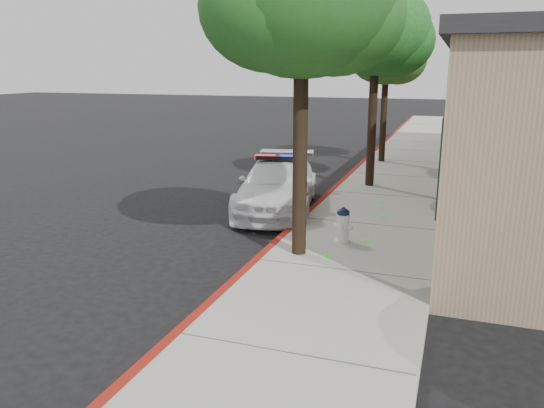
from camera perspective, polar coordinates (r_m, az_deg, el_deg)
The scene contains 8 objects.
ground at distance 9.98m, azimuth -1.99°, elevation -6.66°, with size 120.00×120.00×0.00m, color black.
sidewalk at distance 12.32m, azimuth 10.08°, elevation -2.41°, with size 3.20×60.00×0.15m, color #9B988C.
red_curb at distance 12.64m, azimuth 3.18°, elevation -1.76°, with size 0.14×60.00×0.16m, color maroon.
police_car at distance 13.75m, azimuth 0.60°, elevation 2.06°, with size 2.66×4.78×1.43m.
fire_hydrant at distance 10.85m, azimuth 7.58°, elevation -2.19°, with size 0.41×0.36×0.72m.
street_tree_near at distance 9.70m, azimuth 3.28°, elevation 20.61°, with size 3.42×3.29×6.02m.
street_tree_mid at distance 16.10m, azimuth 11.13°, elevation 17.35°, with size 3.20×3.03×5.77m.
street_tree_far at distance 20.54m, azimuth 12.26°, elevation 15.23°, with size 2.79×2.79×5.15m.
Camera 1 is at (3.40, -8.68, 3.56)m, focal length 35.23 mm.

